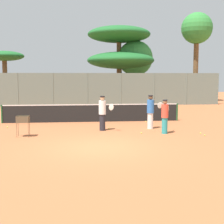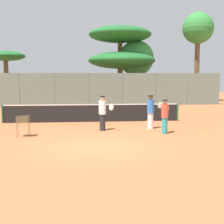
{
  "view_description": "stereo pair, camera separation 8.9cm",
  "coord_description": "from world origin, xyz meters",
  "px_view_note": "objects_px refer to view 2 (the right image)",
  "views": [
    {
      "loc": [
        -0.7,
        -11.81,
        2.75
      ],
      "look_at": [
        0.85,
        3.22,
        1.0
      ],
      "focal_mm": 50.0,
      "sensor_mm": 36.0,
      "label": 1
    },
    {
      "loc": [
        -0.61,
        -11.82,
        2.75
      ],
      "look_at": [
        0.85,
        3.22,
        1.0
      ],
      "focal_mm": 50.0,
      "sensor_mm": 36.0,
      "label": 2
    }
  ],
  "objects_px": {
    "parked_car": "(59,96)",
    "player_red_cap": "(103,113)",
    "tennis_net": "(92,113)",
    "player_yellow_shirt": "(151,111)",
    "player_white_outfit": "(165,116)",
    "ball_cart": "(23,121)"
  },
  "relations": [
    {
      "from": "player_white_outfit",
      "to": "player_red_cap",
      "type": "xyz_separation_m",
      "value": [
        -2.9,
        1.14,
        0.06
      ]
    },
    {
      "from": "player_red_cap",
      "to": "ball_cart",
      "type": "height_order",
      "value": "player_red_cap"
    },
    {
      "from": "player_white_outfit",
      "to": "parked_car",
      "type": "bearing_deg",
      "value": 50.59
    },
    {
      "from": "player_red_cap",
      "to": "ball_cart",
      "type": "relative_size",
      "value": 1.83
    },
    {
      "from": "parked_car",
      "to": "player_red_cap",
      "type": "bearing_deg",
      "value": -79.1
    },
    {
      "from": "tennis_net",
      "to": "player_yellow_shirt",
      "type": "height_order",
      "value": "player_yellow_shirt"
    },
    {
      "from": "player_white_outfit",
      "to": "parked_car",
      "type": "relative_size",
      "value": 0.39
    },
    {
      "from": "player_yellow_shirt",
      "to": "ball_cart",
      "type": "xyz_separation_m",
      "value": [
        -6.25,
        -1.54,
        -0.19
      ]
    },
    {
      "from": "tennis_net",
      "to": "player_yellow_shirt",
      "type": "xyz_separation_m",
      "value": [
        2.95,
        -2.76,
        0.35
      ]
    },
    {
      "from": "player_red_cap",
      "to": "parked_car",
      "type": "relative_size",
      "value": 0.42
    },
    {
      "from": "player_red_cap",
      "to": "player_yellow_shirt",
      "type": "height_order",
      "value": "player_yellow_shirt"
    },
    {
      "from": "tennis_net",
      "to": "player_white_outfit",
      "type": "distance_m",
      "value": 5.36
    },
    {
      "from": "player_white_outfit",
      "to": "player_yellow_shirt",
      "type": "xyz_separation_m",
      "value": [
        -0.37,
        1.44,
        0.06
      ]
    },
    {
      "from": "player_red_cap",
      "to": "parked_car",
      "type": "distance_m",
      "value": 18.55
    },
    {
      "from": "tennis_net",
      "to": "player_white_outfit",
      "type": "bearing_deg",
      "value": -51.67
    },
    {
      "from": "player_yellow_shirt",
      "to": "ball_cart",
      "type": "relative_size",
      "value": 1.83
    },
    {
      "from": "player_white_outfit",
      "to": "tennis_net",
      "type": "bearing_deg",
      "value": 70.59
    },
    {
      "from": "player_white_outfit",
      "to": "player_yellow_shirt",
      "type": "relative_size",
      "value": 0.93
    },
    {
      "from": "player_white_outfit",
      "to": "parked_car",
      "type": "height_order",
      "value": "player_white_outfit"
    },
    {
      "from": "tennis_net",
      "to": "player_yellow_shirt",
      "type": "distance_m",
      "value": 4.06
    },
    {
      "from": "ball_cart",
      "to": "parked_car",
      "type": "height_order",
      "value": "parked_car"
    },
    {
      "from": "player_red_cap",
      "to": "player_yellow_shirt",
      "type": "xyz_separation_m",
      "value": [
        2.54,
        0.29,
        0.0
      ]
    }
  ]
}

